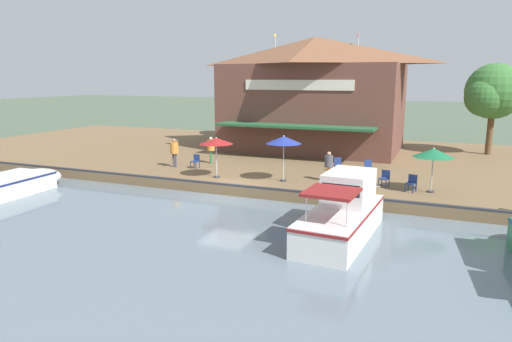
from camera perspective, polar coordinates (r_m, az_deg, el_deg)
name	(u,v)px	position (r m, az deg, el deg)	size (l,w,h in m)	color
ground_plane	(227,197)	(24.01, -3.67, -3.26)	(220.00, 220.00, 0.00)	#4C5B47
quay_deck	(292,158)	(33.93, 4.53, 1.64)	(22.00, 56.00, 0.60)	brown
quay_edge_fender	(228,184)	(23.94, -3.58, -1.70)	(0.20, 50.40, 0.10)	#2D2D33
waterfront_restaurant	(314,93)	(36.01, 7.28, 9.62)	(10.57, 13.55, 8.92)	brown
patio_umbrella_mid_patio_right	(216,141)	(25.58, -5.00, 3.74)	(1.89, 1.89, 2.29)	#B7B7B7
patio_umbrella_mid_patio_left	(434,153)	(23.72, 21.31, 2.12)	(1.93, 1.93, 2.22)	#B7B7B7
patio_umbrella_near_quay_edge	(284,140)	(24.55, 3.49, 3.88)	(1.92, 1.92, 2.51)	#B7B7B7
cafe_chair_mid_patio	(412,182)	(23.77, 18.87, -1.34)	(0.56, 0.56, 0.85)	navy
cafe_chair_under_first_umbrella	(368,167)	(27.26, 13.88, 0.54)	(0.58, 0.58, 0.85)	navy
cafe_chair_facing_river	(196,161)	(28.65, -7.56, 1.31)	(0.47, 0.47, 0.85)	navy
cafe_chair_beside_entrance	(338,164)	(27.70, 10.21, 0.87)	(0.58, 0.58, 0.85)	navy
cafe_chair_far_corner_seat	(385,177)	(24.52, 15.79, -0.78)	(0.55, 0.55, 0.85)	navy
person_near_entrance	(329,163)	(25.01, 9.08, 1.01)	(0.46, 0.46, 1.62)	orange
person_mid_patio	(174,149)	(29.07, -10.18, 2.73)	(0.51, 0.51, 1.82)	#4C4C56
person_at_quay_edge	(211,147)	(30.07, -5.66, 3.05)	(0.50, 0.50, 1.75)	#337547
motorboat_far_downstream	(346,212)	(18.41, 11.18, -5.00)	(6.97, 2.47, 2.43)	white
tree_behind_restaurant	(246,92)	(43.51, -1.23, 9.87)	(3.52, 3.36, 6.02)	brown
tree_upstream_bank	(492,93)	(37.10, 27.38, 8.65)	(4.17, 3.97, 6.57)	brown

